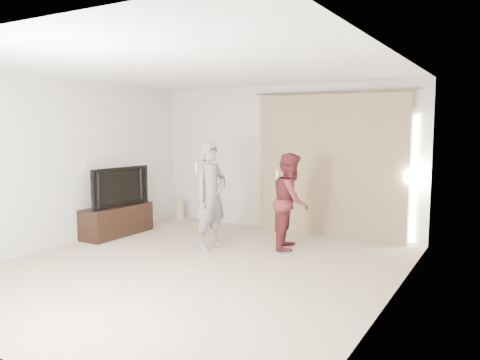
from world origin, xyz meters
name	(u,v)px	position (x,y,z in m)	size (l,w,h in m)	color
floor	(193,268)	(0.00, 0.00, 0.00)	(5.50, 5.50, 0.00)	#BEB08F
wall_back	(283,158)	(0.00, 2.75, 1.30)	(5.00, 0.04, 2.60)	silver
wall_left	(62,163)	(-2.50, 0.00, 1.30)	(0.04, 5.50, 2.60)	silver
ceiling	(191,68)	(0.00, 0.00, 2.60)	(5.00, 5.50, 0.01)	white
curtain	(330,166)	(0.91, 2.68, 1.20)	(2.80, 0.11, 2.46)	tan
tv_console	(117,220)	(-2.27, 0.89, 0.26)	(0.46, 1.33, 0.51)	black
tv	(116,186)	(-2.27, 0.89, 0.85)	(1.17, 0.15, 0.67)	black
scratching_post	(179,212)	(-2.08, 2.40, 0.17)	(0.32, 0.32, 0.43)	tan
person_man	(211,196)	(-0.36, 0.95, 0.81)	(0.50, 0.66, 1.63)	gray
person_woman	(291,201)	(0.67, 1.62, 0.73)	(0.73, 0.84, 1.47)	maroon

